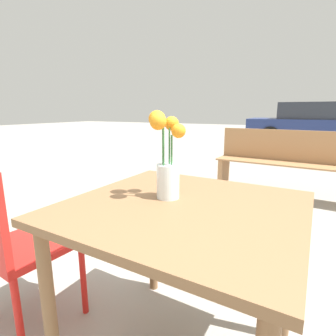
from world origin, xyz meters
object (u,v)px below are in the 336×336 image
object	(u,v)px
bench_near	(288,160)
parked_car	(315,125)
flower_vase	(167,162)
cafe_chair	(12,239)
table_front	(183,229)

from	to	relation	value
bench_near	parked_car	distance (m)	6.20
flower_vase	bench_near	distance (m)	2.76
cafe_chair	parked_car	size ratio (longest dim) A/B	0.21
table_front	cafe_chair	xyz separation A→B (m)	(-0.79, -0.21, -0.14)
table_front	cafe_chair	bearing A→B (deg)	-164.89
cafe_chair	parked_car	world-z (taller)	parked_car
table_front	flower_vase	xyz separation A→B (m)	(-0.09, 0.03, 0.25)
table_front	cafe_chair	size ratio (longest dim) A/B	1.04
cafe_chair	bench_near	size ratio (longest dim) A/B	0.49
bench_near	cafe_chair	bearing A→B (deg)	-109.00
bench_near	table_front	bearing A→B (deg)	-94.76
table_front	flower_vase	bearing A→B (deg)	159.52
cafe_chair	bench_near	bearing A→B (deg)	71.00
flower_vase	cafe_chair	world-z (taller)	flower_vase
parked_car	cafe_chair	bearing A→B (deg)	-98.82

